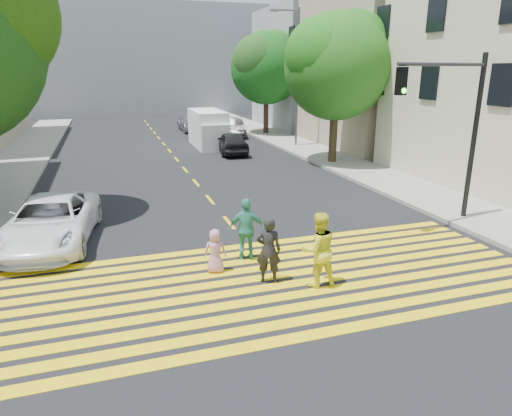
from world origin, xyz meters
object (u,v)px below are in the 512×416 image
pedestrian_woman (318,250)px  dark_car_parked (233,127)px  silver_car (192,123)px  dark_car_near (232,143)px  pedestrian_extra (247,230)px  tree_right_near (338,61)px  white_van (209,130)px  pedestrian_child (215,251)px  white_sedan (51,222)px  traffic_signal (456,117)px  pedestrian_man (269,250)px  tree_right_far (267,64)px

pedestrian_woman → dark_car_parked: 25.76m
silver_car → dark_car_near: bearing=92.1°
pedestrian_extra → silver_car: size_ratio=0.35×
tree_right_near → white_van: size_ratio=1.58×
pedestrian_child → dark_car_near: (4.89, 16.49, 0.11)m
white_sedan → traffic_signal: 12.91m
pedestrian_man → traffic_signal: bearing=-140.7°
pedestrian_man → white_van: (3.00, 20.44, 0.30)m
white_sedan → dark_car_parked: (11.14, 20.33, 0.00)m
white_sedan → dark_car_near: size_ratio=1.24×
pedestrian_extra → traffic_signal: bearing=-157.9°
silver_car → tree_right_near: bearing=107.1°
tree_right_far → pedestrian_man: bearing=-109.2°
white_sedan → traffic_signal: (12.39, -2.19, 2.90)m
tree_right_far → traffic_signal: (-1.62, -22.76, -1.80)m
dark_car_parked → traffic_signal: 22.73m
pedestrian_child → white_sedan: 5.47m
pedestrian_woman → dark_car_near: 18.20m
tree_right_far → white_sedan: size_ratio=1.59×
white_sedan → white_van: white_van is taller
tree_right_near → pedestrian_child: 15.81m
pedestrian_child → dark_car_parked: (6.93, 23.82, 0.12)m
pedestrian_man → white_van: bearing=-76.7°
tree_right_near → pedestrian_extra: 14.72m
tree_right_near → white_van: bearing=124.3°
pedestrian_child → white_van: white_van is taller
pedestrian_child → traffic_signal: size_ratio=0.21×
white_sedan → traffic_signal: bearing=-2.6°
tree_right_near → dark_car_parked: tree_right_near is taller
white_sedan → dark_car_near: white_sedan is taller
tree_right_far → pedestrian_extra: 25.50m
pedestrian_woman → white_van: 21.09m
tree_right_near → white_sedan: 16.62m
tree_right_far → pedestrian_woman: size_ratio=4.29×
pedestrian_extra → traffic_signal: size_ratio=0.31×
dark_car_near → dark_car_parked: 7.60m
tree_right_near → pedestrian_child: tree_right_near is taller
tree_right_far → pedestrian_woman: bearing=-106.6°
pedestrian_child → dark_car_near: dark_car_near is taller
tree_right_far → pedestrian_extra: size_ratio=4.59×
pedestrian_extra → white_van: bearing=-83.2°
pedestrian_extra → white_van: white_van is taller
silver_car → white_van: (-0.41, -8.30, 0.41)m
pedestrian_woman → pedestrian_man: bearing=-27.8°
white_sedan → silver_car: silver_car is taller
silver_car → white_van: size_ratio=0.98×
tree_right_near → tree_right_far: 12.32m
traffic_signal → white_van: bearing=92.3°
pedestrian_woman → pedestrian_extra: size_ratio=1.07×
pedestrian_woman → pedestrian_child: pedestrian_woman is taller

